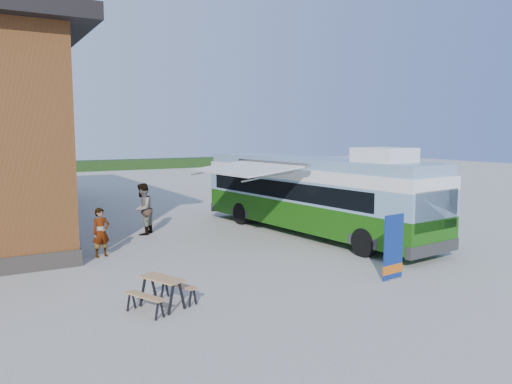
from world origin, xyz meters
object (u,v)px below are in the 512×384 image
picnic_table (162,285)px  slurry_tanker (35,173)px  bus (312,192)px  person_a (101,232)px  person_b (143,209)px  banner (393,253)px

picnic_table → slurry_tanker: slurry_tanker is taller
bus → person_a: bearing=171.1°
bus → slurry_tanker: (-7.89, 18.96, -0.30)m
person_a → slurry_tanker: 18.58m
picnic_table → slurry_tanker: (-0.13, 23.99, 0.82)m
person_b → slurry_tanker: (-2.18, 15.83, 0.35)m
banner → person_b: 9.96m
person_a → person_b: 3.51m
bus → slurry_tanker: size_ratio=1.83×
banner → picnic_table: banner is taller
slurry_tanker → person_b: bearing=-94.1°
person_b → bus: bearing=100.8°
picnic_table → person_b: 8.42m
person_a → bus: bearing=-15.2°
picnic_table → slurry_tanker: size_ratio=0.25×
person_a → person_b: size_ratio=0.79×
bus → person_a: 7.94m
slurry_tanker → person_a: bearing=-101.9°
banner → person_a: banner is taller
bus → person_a: size_ratio=7.25×
bus → person_b: size_ratio=5.71×
person_b → banner: bearing=63.5°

